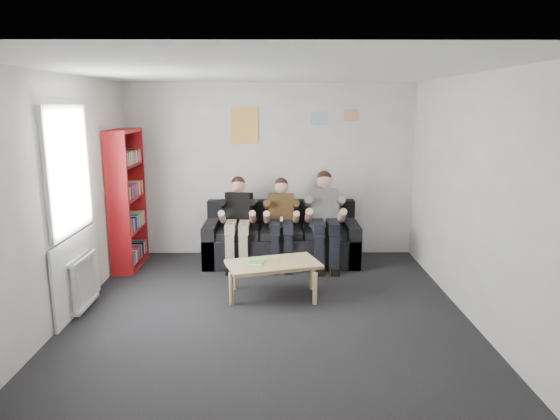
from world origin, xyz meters
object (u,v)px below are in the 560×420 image
(bookshelf, at_px, (128,200))
(coffee_table, at_px, (273,267))
(sofa, at_px, (281,241))
(person_right, at_px, (325,220))
(person_middle, at_px, (281,222))
(person_left, at_px, (238,222))

(bookshelf, height_order, coffee_table, bookshelf)
(sofa, bearing_deg, person_right, -17.98)
(bookshelf, distance_m, person_right, 2.89)
(bookshelf, height_order, person_right, bookshelf)
(coffee_table, relative_size, person_right, 0.80)
(person_right, bearing_deg, person_middle, 174.17)
(bookshelf, xyz_separation_m, coffee_table, (2.12, -1.22, -0.62))
(person_middle, bearing_deg, sofa, 92.24)
(coffee_table, distance_m, person_left, 1.40)
(sofa, xyz_separation_m, bookshelf, (-2.23, -0.24, 0.69))
(sofa, height_order, bookshelf, bookshelf)
(sofa, xyz_separation_m, coffee_table, (-0.11, -1.47, 0.07))
(sofa, bearing_deg, person_left, -162.39)
(person_left, bearing_deg, person_middle, 8.82)
(coffee_table, relative_size, person_left, 0.85)
(sofa, distance_m, coffee_table, 1.47)
(coffee_table, bearing_deg, sofa, 85.57)
(bookshelf, height_order, person_middle, bookshelf)
(bookshelf, xyz_separation_m, person_left, (1.59, 0.04, -0.35))
(bookshelf, bearing_deg, person_right, -1.18)
(sofa, distance_m, bookshelf, 2.35)
(bookshelf, xyz_separation_m, person_middle, (2.23, 0.04, -0.35))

